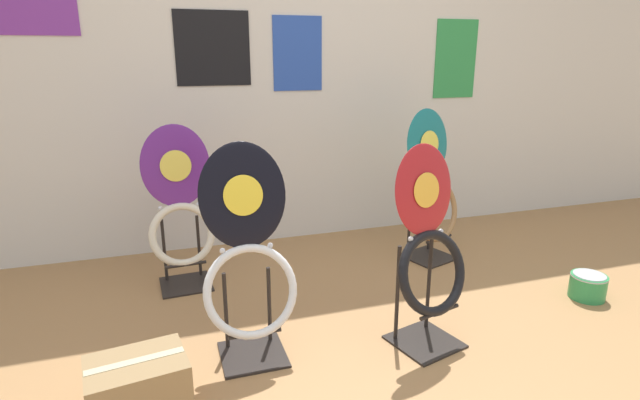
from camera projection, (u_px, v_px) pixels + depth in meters
name	position (u px, v px, depth m)	size (l,w,h in m)	color
wall_back	(294.00, 51.00, 3.31)	(8.00, 0.07, 2.60)	silver
toilet_seat_display_purple_note	(180.00, 215.00, 2.77)	(0.38, 0.30, 0.92)	black
toilet_seat_display_crimson_swirl	(429.00, 252.00, 2.19)	(0.41, 0.34, 0.92)	black
toilet_seat_display_teal_sax	(431.00, 188.00, 3.15)	(0.45, 0.35, 0.96)	black
toilet_seat_display_jazz_black	(248.00, 259.00, 2.10)	(0.40, 0.29, 0.94)	black
paint_can	(588.00, 285.00, 2.71)	(0.19, 0.19, 0.14)	#2D8E4C
storage_box	(139.00, 389.00, 1.81)	(0.38, 0.30, 0.23)	#93754C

